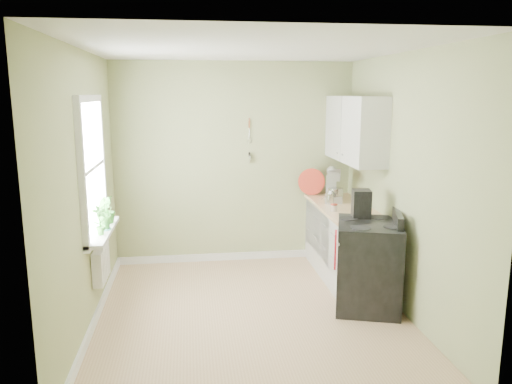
{
  "coord_description": "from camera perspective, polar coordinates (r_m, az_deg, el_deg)",
  "views": [
    {
      "loc": [
        -0.6,
        -4.84,
        2.29
      ],
      "look_at": [
        0.12,
        0.55,
        1.2
      ],
      "focal_mm": 35.0,
      "sensor_mm": 36.0,
      "label": 1
    }
  ],
  "objects": [
    {
      "name": "wall_back",
      "position": [
        6.75,
        -2.48,
        3.26
      ],
      "size": [
        3.2,
        0.02,
        2.7
      ],
      "primitive_type": "cube",
      "color": "tan",
      "rests_on": "floor"
    },
    {
      "name": "kettle",
      "position": [
        6.36,
        8.47,
        -0.59
      ],
      "size": [
        0.17,
        0.1,
        0.17
      ],
      "color": "silver",
      "rests_on": "countertop"
    },
    {
      "name": "plant_c",
      "position": [
        5.63,
        -16.65,
        -1.94
      ],
      "size": [
        0.21,
        0.21,
        0.3
      ],
      "primitive_type": "imported",
      "rotation": [
        0.0,
        0.0,
        4.4
      ],
      "color": "#27631E",
      "rests_on": "window_sill"
    },
    {
      "name": "jar",
      "position": [
        5.97,
        8.9,
        -1.77
      ],
      "size": [
        0.08,
        0.08,
        0.09
      ],
      "color": "beige",
      "rests_on": "countertop"
    },
    {
      "name": "ceiling",
      "position": [
        4.9,
        -0.6,
        16.19
      ],
      "size": [
        3.2,
        3.6,
        0.02
      ],
      "primitive_type": "cube",
      "color": "white",
      "rests_on": "wall_back"
    },
    {
      "name": "stand_mixer",
      "position": [
        6.51,
        8.89,
        0.59
      ],
      "size": [
        0.32,
        0.4,
        0.44
      ],
      "color": "#B2B2B7",
      "rests_on": "countertop"
    },
    {
      "name": "plant_b",
      "position": [
        5.4,
        -17.05,
        -2.35
      ],
      "size": [
        0.21,
        0.23,
        0.33
      ],
      "primitive_type": "imported",
      "rotation": [
        0.0,
        0.0,
        2.01
      ],
      "color": "#27631E",
      "rests_on": "window_sill"
    },
    {
      "name": "plant_a",
      "position": [
        5.18,
        -17.44,
        -3.11
      ],
      "size": [
        0.19,
        0.19,
        0.3
      ],
      "primitive_type": "imported",
      "rotation": [
        0.0,
        0.0,
        0.81
      ],
      "color": "#27631E",
      "rests_on": "window_sill"
    },
    {
      "name": "base_cabinets",
      "position": [
        6.42,
        9.96,
        -5.7
      ],
      "size": [
        0.6,
        1.6,
        0.87
      ],
      "primitive_type": "cube",
      "color": "white",
      "rests_on": "floor"
    },
    {
      "name": "wall_left",
      "position": [
        5.04,
        -19.06,
        -0.11
      ],
      "size": [
        0.02,
        3.6,
        2.7
      ],
      "primitive_type": "cube",
      "color": "tan",
      "rests_on": "floor"
    },
    {
      "name": "window_sill",
      "position": [
        5.41,
        -17.09,
        -4.34
      ],
      "size": [
        0.18,
        1.14,
        0.04
      ],
      "primitive_type": "cube",
      "color": "white",
      "rests_on": "wall_left"
    },
    {
      "name": "window",
      "position": [
        5.29,
        -18.29,
        2.66
      ],
      "size": [
        0.06,
        1.14,
        1.44
      ],
      "color": "white",
      "rests_on": "wall_left"
    },
    {
      "name": "wall_utensils",
      "position": [
        6.71,
        -0.76,
        5.07
      ],
      "size": [
        0.02,
        0.14,
        0.58
      ],
      "color": "#D4B081",
      "rests_on": "wall_back"
    },
    {
      "name": "red_tray",
      "position": [
        6.87,
        6.36,
        1.18
      ],
      "size": [
        0.37,
        0.15,
        0.37
      ],
      "primitive_type": "cylinder",
      "rotation": [
        1.45,
        0.0,
        -0.24
      ],
      "color": "#A12C1D",
      "rests_on": "countertop"
    },
    {
      "name": "wall_right",
      "position": [
        5.41,
        16.62,
        0.79
      ],
      "size": [
        0.02,
        3.6,
        2.7
      ],
      "primitive_type": "cube",
      "color": "tan",
      "rests_on": "floor"
    },
    {
      "name": "stove",
      "position": [
        5.55,
        12.73,
        -8.08
      ],
      "size": [
        0.88,
        0.93,
        1.07
      ],
      "color": "black",
      "rests_on": "floor"
    },
    {
      "name": "upper_cabinets",
      "position": [
        6.3,
        11.22,
        7.05
      ],
      "size": [
        0.35,
        1.4,
        0.8
      ],
      "primitive_type": "cube",
      "color": "white",
      "rests_on": "wall_right"
    },
    {
      "name": "countertop",
      "position": [
        6.3,
        10.02,
        -1.74
      ],
      "size": [
        0.64,
        1.6,
        0.04
      ],
      "primitive_type": "cube",
      "color": "#D4B081",
      "rests_on": "base_cabinets"
    },
    {
      "name": "radiator",
      "position": [
        5.46,
        -17.29,
        -7.83
      ],
      "size": [
        0.12,
        0.5,
        0.35
      ],
      "primitive_type": "cube",
      "color": "white",
      "rests_on": "wall_left"
    },
    {
      "name": "coffee_maker",
      "position": [
        5.6,
        11.91,
        -1.54
      ],
      "size": [
        0.23,
        0.24,
        0.34
      ],
      "color": "black",
      "rests_on": "countertop"
    },
    {
      "name": "floor",
      "position": [
        5.4,
        -0.54,
        -13.95
      ],
      "size": [
        3.2,
        3.6,
        0.02
      ],
      "primitive_type": "cube",
      "color": "tan",
      "rests_on": "ground"
    }
  ]
}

